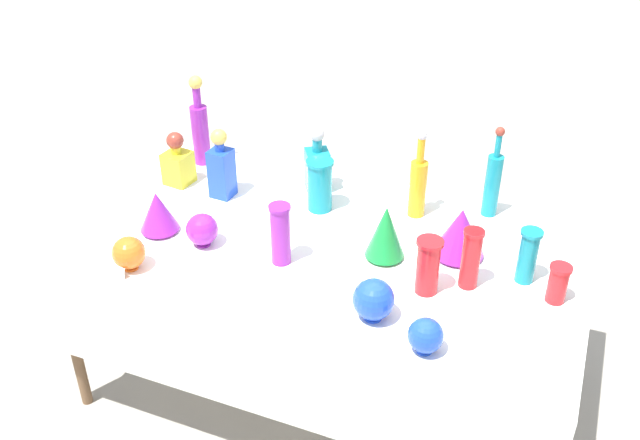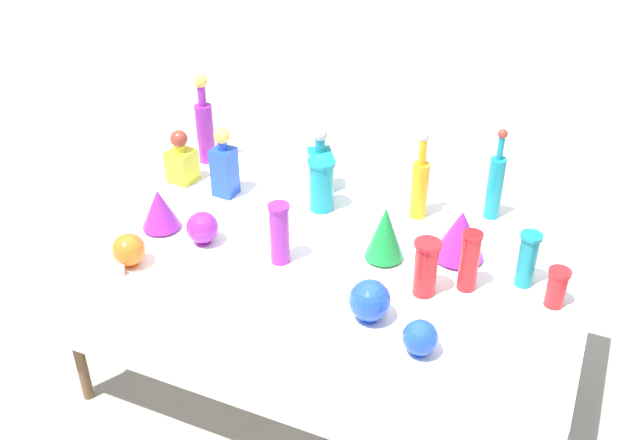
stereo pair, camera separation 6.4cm
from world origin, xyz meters
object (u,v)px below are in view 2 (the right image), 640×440
(slender_vase_2, at_px, (469,260))
(round_bowl_3, at_px, (129,250))
(fluted_vase_1, at_px, (159,209))
(round_bowl_2, at_px, (370,300))
(tall_bottle_1, at_px, (495,184))
(slender_vase_5, at_px, (426,266))
(round_bowl_0, at_px, (420,338))
(square_decanter_1, at_px, (181,160))
(fluted_vase_2, at_px, (460,234))
(fluted_vase_0, at_px, (385,233))
(square_decanter_2, at_px, (320,165))
(round_bowl_1, at_px, (203,228))
(slender_vase_4, at_px, (557,286))
(cardboard_box_behind_left, at_px, (345,228))
(tall_bottle_0, at_px, (205,126))
(slender_vase_3, at_px, (322,184))
(square_decanter_0, at_px, (224,166))
(tall_bottle_2, at_px, (420,186))
(slender_vase_0, at_px, (279,232))
(slender_vase_1, at_px, (527,258))

(slender_vase_2, distance_m, round_bowl_3, 1.19)
(fluted_vase_1, height_order, round_bowl_2, fluted_vase_1)
(tall_bottle_1, height_order, slender_vase_5, tall_bottle_1)
(round_bowl_0, bearing_deg, square_decanter_1, 153.35)
(fluted_vase_2, bearing_deg, fluted_vase_0, -154.59)
(slender_vase_2, height_order, round_bowl_2, slender_vase_2)
(square_decanter_2, bearing_deg, slender_vase_2, -29.83)
(tall_bottle_1, distance_m, round_bowl_1, 1.14)
(tall_bottle_1, height_order, slender_vase_4, tall_bottle_1)
(cardboard_box_behind_left, bearing_deg, tall_bottle_0, -130.14)
(slender_vase_3, bearing_deg, square_decanter_0, -172.73)
(cardboard_box_behind_left, bearing_deg, round_bowl_1, -96.41)
(slender_vase_3, xyz_separation_m, fluted_vase_0, (0.35, -0.23, -0.01))
(slender_vase_5, bearing_deg, round_bowl_0, -75.91)
(slender_vase_4, xyz_separation_m, fluted_vase_0, (-0.61, 0.02, 0.03))
(round_bowl_3, bearing_deg, square_decanter_2, 62.52)
(tall_bottle_2, height_order, slender_vase_0, tall_bottle_2)
(round_bowl_1, bearing_deg, round_bowl_2, -12.65)
(round_bowl_3, bearing_deg, tall_bottle_1, 37.37)
(round_bowl_2, bearing_deg, fluted_vase_0, 101.64)
(tall_bottle_1, xyz_separation_m, slender_vase_2, (0.02, -0.50, -0.03))
(square_decanter_2, xyz_separation_m, slender_vase_0, (0.08, -0.53, 0.01))
(slender_vase_5, bearing_deg, square_decanter_2, 140.25)
(square_decanter_1, xyz_separation_m, fluted_vase_0, (0.99, -0.20, 0.01))
(slender_vase_4, xyz_separation_m, fluted_vase_2, (-0.36, 0.14, 0.03))
(slender_vase_3, distance_m, slender_vase_4, 0.99)
(slender_vase_0, relative_size, round_bowl_1, 1.83)
(slender_vase_3, xyz_separation_m, cardboard_box_behind_left, (-0.18, 0.72, -0.69))
(slender_vase_5, bearing_deg, cardboard_box_behind_left, 123.47)
(square_decanter_2, relative_size, round_bowl_1, 2.23)
(round_bowl_2, bearing_deg, square_decanter_0, 148.23)
(square_decanter_1, distance_m, fluted_vase_0, 1.01)
(square_decanter_0, relative_size, square_decanter_1, 1.28)
(tall_bottle_2, height_order, square_decanter_1, tall_bottle_2)
(tall_bottle_0, distance_m, round_bowl_2, 1.30)
(tall_bottle_2, relative_size, fluted_vase_1, 2.16)
(slender_vase_0, relative_size, round_bowl_0, 1.98)
(slender_vase_4, relative_size, fluted_vase_1, 0.83)
(tall_bottle_1, distance_m, cardboard_box_behind_left, 1.21)
(slender_vase_0, height_order, fluted_vase_2, slender_vase_0)
(round_bowl_3, distance_m, cardboard_box_behind_left, 1.53)
(slender_vase_1, xyz_separation_m, round_bowl_1, (-1.15, -0.23, -0.04))
(square_decanter_2, distance_m, fluted_vase_1, 0.69)
(square_decanter_2, relative_size, fluted_vase_0, 1.34)
(slender_vase_1, height_order, fluted_vase_0, fluted_vase_0)
(tall_bottle_2, bearing_deg, tall_bottle_0, 175.98)
(square_decanter_0, height_order, fluted_vase_1, square_decanter_0)
(round_bowl_0, relative_size, cardboard_box_behind_left, 0.22)
(tall_bottle_1, bearing_deg, fluted_vase_2, -98.41)
(slender_vase_1, xyz_separation_m, round_bowl_3, (-1.31, -0.46, -0.04))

